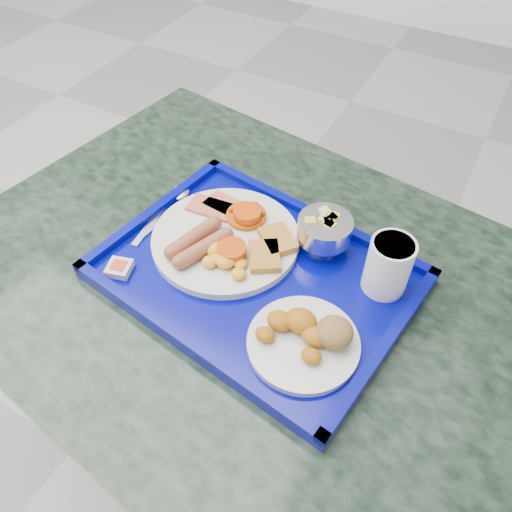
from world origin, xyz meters
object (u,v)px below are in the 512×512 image
Objects in this scene: bread_plate at (308,337)px; tray at (256,275)px; fruit_bowl at (325,229)px; main_plate at (227,239)px; juice_cup at (389,264)px; table at (272,348)px.

tray is at bearing 147.73° from bread_plate.
fruit_bowl is (0.07, 0.11, 0.05)m from tray.
fruit_bowl is (-0.06, 0.19, 0.02)m from bread_plate.
main_plate is 1.55× the size of bread_plate.
tray is 0.08m from main_plate.
fruit_bowl reaches higher than main_plate.
juice_cup reaches higher than bread_plate.
juice_cup is at bearing 69.00° from bread_plate.
bread_plate is at bearing -29.38° from main_plate.
tray is 3.25× the size of bread_plate.
tray is at bearing -23.86° from main_plate.
tray is 2.09× the size of main_plate.
tray is 0.21m from juice_cup.
table is 0.25m from bread_plate.
bread_plate reaches higher than table.
table is 0.24m from main_plate.
bread_plate is (0.09, -0.08, 0.21)m from table.
fruit_bowl reaches higher than tray.
main_plate is at bearing 156.14° from tray.
tray is 5.81× the size of fruit_bowl.
juice_cup reaches higher than fruit_bowl.
juice_cup is at bearing 26.67° from table.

